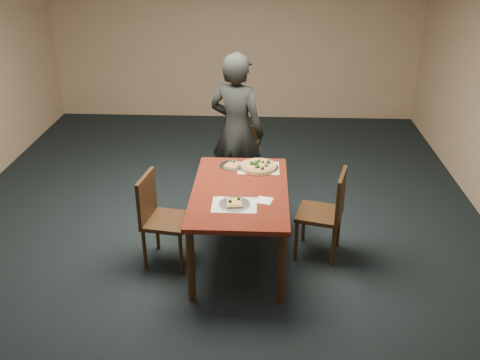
{
  "coord_description": "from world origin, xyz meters",
  "views": [
    {
      "loc": [
        0.51,
        -4.78,
        3.01
      ],
      "look_at": [
        0.29,
        -0.29,
        0.85
      ],
      "focal_mm": 40.0,
      "sensor_mm": 36.0,
      "label": 1
    }
  ],
  "objects_px": {
    "diner": "(237,131)",
    "pizza_pan": "(259,166)",
    "slice_plate_near": "(234,203)",
    "slice_plate_far": "(233,165)",
    "chair_left": "(159,214)",
    "chair_right": "(328,209)",
    "chair_far": "(245,162)",
    "dining_table": "(240,198)"
  },
  "relations": [
    {
      "from": "diner",
      "to": "pizza_pan",
      "type": "xyz_separation_m",
      "value": [
        0.26,
        -0.67,
        -0.12
      ]
    },
    {
      "from": "slice_plate_near",
      "to": "slice_plate_far",
      "type": "xyz_separation_m",
      "value": [
        -0.06,
        0.84,
        -0.0
      ]
    },
    {
      "from": "chair_left",
      "to": "diner",
      "type": "xyz_separation_m",
      "value": [
        0.68,
        1.26,
        0.38
      ]
    },
    {
      "from": "slice_plate_near",
      "to": "slice_plate_far",
      "type": "bearing_deg",
      "value": 94.26
    },
    {
      "from": "chair_right",
      "to": "slice_plate_far",
      "type": "xyz_separation_m",
      "value": [
        -0.95,
        0.45,
        0.25
      ]
    },
    {
      "from": "slice_plate_near",
      "to": "chair_far",
      "type": "bearing_deg",
      "value": 88.44
    },
    {
      "from": "dining_table",
      "to": "chair_right",
      "type": "height_order",
      "value": "chair_right"
    },
    {
      "from": "slice_plate_near",
      "to": "slice_plate_far",
      "type": "relative_size",
      "value": 1.0
    },
    {
      "from": "chair_right",
      "to": "pizza_pan",
      "type": "xyz_separation_m",
      "value": [
        -0.68,
        0.41,
        0.26
      ]
    },
    {
      "from": "diner",
      "to": "dining_table",
      "type": "bearing_deg",
      "value": 118.43
    },
    {
      "from": "chair_far",
      "to": "chair_right",
      "type": "distance_m",
      "value": 1.38
    },
    {
      "from": "chair_right",
      "to": "pizza_pan",
      "type": "height_order",
      "value": "chair_right"
    },
    {
      "from": "chair_right",
      "to": "pizza_pan",
      "type": "bearing_deg",
      "value": -106.34
    },
    {
      "from": "dining_table",
      "to": "chair_right",
      "type": "xyz_separation_m",
      "value": [
        0.85,
        0.08,
        -0.14
      ]
    },
    {
      "from": "dining_table",
      "to": "diner",
      "type": "xyz_separation_m",
      "value": [
        -0.09,
        1.17,
        0.24
      ]
    },
    {
      "from": "diner",
      "to": "slice_plate_far",
      "type": "xyz_separation_m",
      "value": [
        -0.01,
        -0.64,
        -0.13
      ]
    },
    {
      "from": "dining_table",
      "to": "chair_far",
      "type": "distance_m",
      "value": 1.18
    },
    {
      "from": "chair_left",
      "to": "slice_plate_far",
      "type": "xyz_separation_m",
      "value": [
        0.67,
        0.63,
        0.25
      ]
    },
    {
      "from": "diner",
      "to": "slice_plate_near",
      "type": "distance_m",
      "value": 1.48
    },
    {
      "from": "diner",
      "to": "slice_plate_far",
      "type": "height_order",
      "value": "diner"
    },
    {
      "from": "chair_left",
      "to": "chair_far",
      "type": "bearing_deg",
      "value": -22.5
    },
    {
      "from": "chair_far",
      "to": "diner",
      "type": "bearing_deg",
      "value": 161.36
    },
    {
      "from": "pizza_pan",
      "to": "slice_plate_near",
      "type": "height_order",
      "value": "pizza_pan"
    },
    {
      "from": "pizza_pan",
      "to": "slice_plate_far",
      "type": "height_order",
      "value": "pizza_pan"
    },
    {
      "from": "chair_far",
      "to": "pizza_pan",
      "type": "distance_m",
      "value": 0.74
    },
    {
      "from": "pizza_pan",
      "to": "slice_plate_near",
      "type": "distance_m",
      "value": 0.83
    },
    {
      "from": "dining_table",
      "to": "slice_plate_near",
      "type": "relative_size",
      "value": 5.36
    },
    {
      "from": "dining_table",
      "to": "chair_right",
      "type": "bearing_deg",
      "value": 5.63
    },
    {
      "from": "dining_table",
      "to": "pizza_pan",
      "type": "height_order",
      "value": "pizza_pan"
    },
    {
      "from": "dining_table",
      "to": "chair_left",
      "type": "relative_size",
      "value": 1.65
    },
    {
      "from": "diner",
      "to": "slice_plate_far",
      "type": "bearing_deg",
      "value": 113.35
    },
    {
      "from": "chair_far",
      "to": "chair_right",
      "type": "height_order",
      "value": "same"
    },
    {
      "from": "slice_plate_far",
      "to": "dining_table",
      "type": "bearing_deg",
      "value": -79.52
    },
    {
      "from": "chair_right",
      "to": "dining_table",
      "type": "bearing_deg",
      "value": -69.4
    },
    {
      "from": "chair_far",
      "to": "pizza_pan",
      "type": "relative_size",
      "value": 2.24
    },
    {
      "from": "pizza_pan",
      "to": "slice_plate_near",
      "type": "bearing_deg",
      "value": -104.13
    },
    {
      "from": "dining_table",
      "to": "pizza_pan",
      "type": "distance_m",
      "value": 0.54
    },
    {
      "from": "chair_far",
      "to": "diner",
      "type": "distance_m",
      "value": 0.39
    },
    {
      "from": "diner",
      "to": "slice_plate_near",
      "type": "height_order",
      "value": "diner"
    },
    {
      "from": "chair_right",
      "to": "diner",
      "type": "bearing_deg",
      "value": -124.13
    },
    {
      "from": "diner",
      "to": "pizza_pan",
      "type": "distance_m",
      "value": 0.73
    },
    {
      "from": "dining_table",
      "to": "slice_plate_near",
      "type": "bearing_deg",
      "value": -96.73
    }
  ]
}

